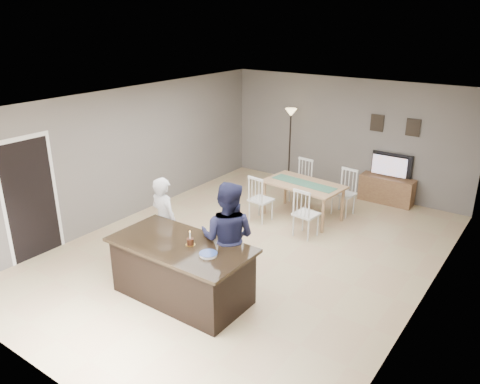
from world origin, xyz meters
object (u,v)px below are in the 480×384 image
Objects in this scene: woman at (164,221)px; man at (228,238)px; dining_table at (303,189)px; birthday_cake at (190,242)px; plate_stack at (208,254)px; tv_console at (386,190)px; floor_lamp at (290,126)px; kitchen_island at (182,270)px; television at (390,165)px.

man is (1.40, -0.08, 0.12)m from woman.
woman reaches higher than dining_table.
birthday_cake is 0.43m from plate_stack.
man is 0.61m from plate_stack.
plate_stack is (0.42, -0.10, -0.03)m from birthday_cake.
birthday_cake is at bearing 160.30° from woman.
tv_console is 0.63× the size of floor_lamp.
tv_console is at bearing 77.84° from kitchen_island.
television is (0.00, 0.07, 0.56)m from tv_console.
tv_console is at bearing -105.23° from woman.
dining_table is 1.04× the size of floor_lamp.
tv_console is 5.65m from birthday_cake.
tv_console is at bearing 4.25° from floor_lamp.
floor_lamp is (-1.70, 4.84, 0.59)m from man.
man is 5.16m from floor_lamp.
floor_lamp is at bearing -87.95° from man.
dining_table is (-0.51, 3.76, -0.29)m from plate_stack.
kitchen_island is at bearing -84.66° from dining_table.
dining_table is (-0.09, 3.66, -0.32)m from birthday_cake.
woman is at bearing 155.69° from plate_stack.
plate_stack is at bearing -4.80° from kitchen_island.
plate_stack is 3.80m from dining_table.
television is 5.45m from woman.
dining_table is (1.00, 3.08, -0.15)m from woman.
television reaches higher than birthday_cake.
television is 5.15m from man.
dining_table is (-1.15, -1.86, 0.33)m from tv_console.
plate_stack is at bearing 83.56° from television.
plate_stack reaches higher than tv_console.
man is 8.07× the size of birthday_cake.
television is 5.72m from plate_stack.
man is at bearing 57.94° from birthday_cake.
man reaches higher than dining_table.
woman is 3.24m from dining_table.
kitchen_island is 1.20× the size of man.
birthday_cake is 0.86× the size of plate_stack.
tv_console is 1.31× the size of television.
television is at bearing 79.25° from birthday_cake.
floor_lamp is (-2.45, -0.18, 1.18)m from tv_console.
plate_stack is (0.56, -0.05, 0.47)m from kitchen_island.
birthday_cake is (-1.06, -5.59, 0.09)m from television.
woman is 1.66m from plate_stack.
tv_console is 5.69m from plate_stack.
birthday_cake reaches higher than kitchen_island.
man is (-0.75, -5.09, 0.03)m from television.
television is at bearing -115.74° from man.
man is (0.45, 0.55, 0.44)m from kitchen_island.
kitchen_island is 9.71× the size of birthday_cake.
floor_lamp is (-2.45, -0.25, 0.62)m from television.
dining_table is at bearing -52.20° from floor_lamp.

